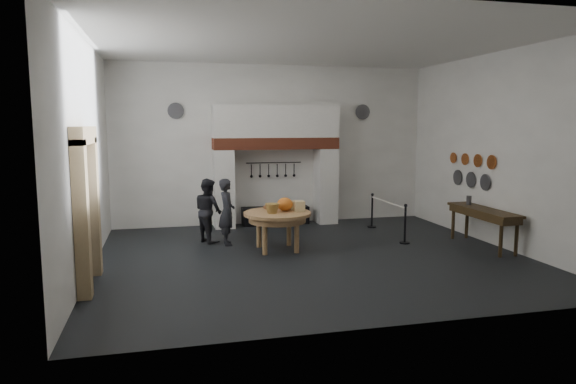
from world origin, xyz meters
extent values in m
cube|color=black|center=(0.00, 0.00, 0.00)|extent=(9.00, 8.00, 0.02)
cube|color=silver|center=(0.00, 0.00, 4.50)|extent=(9.00, 8.00, 0.02)
cube|color=white|center=(0.00, 4.00, 2.25)|extent=(9.00, 0.02, 4.50)
cube|color=white|center=(0.00, -4.00, 2.25)|extent=(9.00, 0.02, 4.50)
cube|color=white|center=(-4.50, 0.00, 2.25)|extent=(0.02, 8.00, 4.50)
cube|color=white|center=(4.50, 0.00, 2.25)|extent=(0.02, 8.00, 4.50)
cube|color=silver|center=(-1.48, 3.65, 1.07)|extent=(0.55, 0.70, 2.15)
cube|color=silver|center=(1.48, 3.65, 1.07)|extent=(0.55, 0.70, 2.15)
cube|color=#9E442B|center=(0.00, 3.65, 2.31)|extent=(3.50, 0.72, 0.32)
cube|color=silver|center=(0.00, 3.65, 2.92)|extent=(3.50, 0.70, 0.90)
cube|color=black|center=(0.00, 3.72, 0.25)|extent=(1.90, 0.45, 0.50)
cylinder|color=black|center=(0.00, 3.92, 1.75)|extent=(1.60, 0.02, 0.02)
cube|color=black|center=(-4.47, -1.00, 1.25)|extent=(0.04, 1.10, 2.50)
cube|color=tan|center=(-4.38, -1.70, 1.30)|extent=(0.22, 0.30, 2.60)
cube|color=tan|center=(-4.38, -0.30, 1.30)|extent=(0.22, 0.30, 2.60)
cube|color=tan|center=(-4.38, -1.00, 2.65)|extent=(0.22, 1.70, 0.30)
cube|color=gold|center=(-4.45, 0.80, 1.60)|extent=(0.05, 0.34, 0.44)
cylinder|color=tan|center=(-0.61, 0.73, 0.84)|extent=(1.95, 1.95, 0.07)
ellipsoid|color=orange|center=(-0.41, 0.83, 1.03)|extent=(0.36, 0.36, 0.31)
cube|color=#CFB57B|center=(-0.11, 0.68, 0.99)|extent=(0.22, 0.22, 0.24)
cube|color=#E4D488|center=(-0.13, 0.98, 0.97)|extent=(0.18, 0.18, 0.20)
cone|color=olive|center=(-0.76, 0.58, 0.98)|extent=(0.41, 0.41, 0.22)
ellipsoid|color=#955934|center=(-0.71, 1.08, 0.94)|extent=(0.31, 0.18, 0.13)
imported|color=black|center=(-1.65, 1.53, 0.79)|extent=(0.40, 0.59, 1.58)
imported|color=black|center=(-2.05, 1.93, 0.77)|extent=(0.86, 0.94, 1.55)
cube|color=#3D2C16|center=(4.10, -0.10, 0.87)|extent=(0.55, 2.20, 0.06)
cylinder|color=#48474C|center=(4.10, 0.50, 1.01)|extent=(0.12, 0.12, 0.22)
cylinder|color=#C6662D|center=(4.46, 0.20, 1.95)|extent=(0.03, 0.34, 0.34)
cylinder|color=#C6662D|center=(4.46, 0.75, 1.95)|extent=(0.03, 0.32, 0.32)
cylinder|color=#C6662D|center=(4.46, 1.30, 1.95)|extent=(0.03, 0.30, 0.30)
cylinder|color=#C6662D|center=(4.46, 1.85, 1.95)|extent=(0.03, 0.28, 0.28)
cylinder|color=#4C4C51|center=(4.46, 0.40, 1.45)|extent=(0.03, 0.40, 0.40)
cylinder|color=#4C4C51|center=(4.46, 1.00, 1.45)|extent=(0.03, 0.40, 0.40)
cylinder|color=#4C4C51|center=(4.46, 1.60, 1.45)|extent=(0.03, 0.40, 0.40)
cylinder|color=#4C4C51|center=(-2.70, 3.96, 3.20)|extent=(0.44, 0.03, 0.44)
cylinder|color=#4C4C51|center=(2.70, 3.96, 3.20)|extent=(0.44, 0.03, 0.44)
cylinder|color=black|center=(2.50, 0.64, 0.45)|extent=(0.05, 0.05, 0.90)
cylinder|color=black|center=(2.50, 2.64, 0.45)|extent=(0.05, 0.05, 0.90)
cylinder|color=white|center=(2.50, 1.64, 0.85)|extent=(0.04, 2.00, 0.04)
camera|label=1|loc=(-3.07, -10.40, 2.83)|focal=32.00mm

